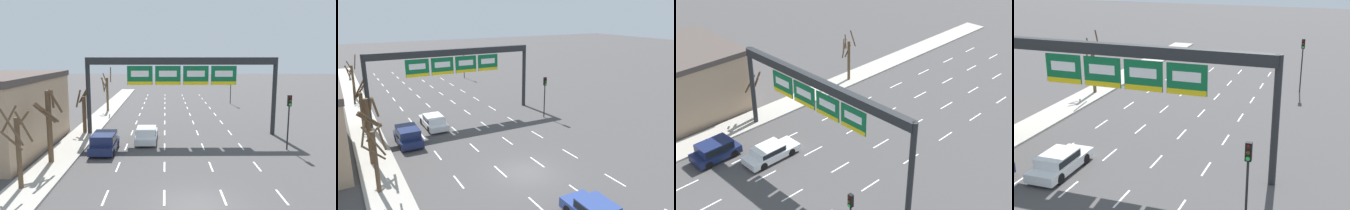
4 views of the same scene
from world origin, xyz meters
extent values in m
cube|color=white|center=(-4.95, 6.00, 0.01)|extent=(0.12, 2.00, 0.01)
cube|color=white|center=(-4.95, 11.00, 0.01)|extent=(0.12, 2.00, 0.01)
cube|color=white|center=(-4.95, 16.00, 0.01)|extent=(0.12, 2.00, 0.01)
cube|color=white|center=(-4.95, 21.00, 0.01)|extent=(0.12, 2.00, 0.01)
cube|color=white|center=(-4.95, 26.00, 0.01)|extent=(0.12, 2.00, 0.01)
cube|color=white|center=(-4.95, 31.00, 0.01)|extent=(0.12, 2.00, 0.01)
cube|color=white|center=(-4.95, 36.00, 0.01)|extent=(0.12, 2.00, 0.01)
cube|color=white|center=(-4.95, 41.00, 0.01)|extent=(0.12, 2.00, 0.01)
cube|color=white|center=(-4.95, 46.00, 0.01)|extent=(0.12, 2.00, 0.01)
cube|color=white|center=(-1.65, 6.00, 0.01)|extent=(0.12, 2.00, 0.01)
cube|color=white|center=(-1.65, 11.00, 0.01)|extent=(0.12, 2.00, 0.01)
cube|color=white|center=(-1.65, 16.00, 0.01)|extent=(0.12, 2.00, 0.01)
cube|color=white|center=(-1.65, 21.00, 0.01)|extent=(0.12, 2.00, 0.01)
cube|color=white|center=(-1.65, 26.00, 0.01)|extent=(0.12, 2.00, 0.01)
cube|color=white|center=(-1.65, 31.00, 0.01)|extent=(0.12, 2.00, 0.01)
cube|color=white|center=(-1.65, 36.00, 0.01)|extent=(0.12, 2.00, 0.01)
cube|color=white|center=(-1.65, 41.00, 0.01)|extent=(0.12, 2.00, 0.01)
cube|color=white|center=(-1.65, 46.00, 0.01)|extent=(0.12, 2.00, 0.01)
cube|color=white|center=(1.65, 11.00, 0.01)|extent=(0.12, 2.00, 0.01)
cube|color=white|center=(1.65, 16.00, 0.01)|extent=(0.12, 2.00, 0.01)
cube|color=white|center=(1.65, 21.00, 0.01)|extent=(0.12, 2.00, 0.01)
cube|color=white|center=(1.65, 26.00, 0.01)|extent=(0.12, 2.00, 0.01)
cube|color=white|center=(1.65, 31.00, 0.01)|extent=(0.12, 2.00, 0.01)
cube|color=white|center=(1.65, 36.00, 0.01)|extent=(0.12, 2.00, 0.01)
cube|color=white|center=(1.65, 41.00, 0.01)|extent=(0.12, 2.00, 0.01)
cube|color=white|center=(4.95, 16.00, 0.01)|extent=(0.12, 2.00, 0.01)
cube|color=white|center=(4.95, 21.00, 0.01)|extent=(0.12, 2.00, 0.01)
cube|color=white|center=(4.95, 26.00, 0.01)|extent=(0.12, 2.00, 0.01)
cube|color=white|center=(4.95, 31.00, 0.01)|extent=(0.12, 2.00, 0.01)
cube|color=white|center=(4.95, 36.00, 0.01)|extent=(0.12, 2.00, 0.01)
cylinder|color=#232628|center=(-9.05, 15.36, 3.79)|extent=(0.43, 0.43, 7.57)
cylinder|color=#232628|center=(9.05, 15.36, 3.79)|extent=(0.43, 0.43, 7.57)
cube|color=#232628|center=(0.00, 15.36, 7.22)|extent=(18.10, 0.60, 0.70)
cube|color=#0C6033|center=(-4.01, 15.02, 5.86)|extent=(2.42, 0.08, 1.81)
cube|color=white|center=(-4.01, 14.98, 6.03)|extent=(1.69, 0.02, 0.58)
cube|color=yellow|center=(-4.01, 14.98, 5.12)|extent=(2.37, 0.02, 0.33)
cube|color=#0C6033|center=(-1.34, 15.02, 5.86)|extent=(2.42, 0.08, 1.81)
cube|color=white|center=(-1.34, 14.98, 6.03)|extent=(1.69, 0.02, 0.58)
cube|color=yellow|center=(-1.34, 14.98, 5.12)|extent=(2.37, 0.02, 0.33)
cube|color=#0C6033|center=(1.34, 15.02, 5.86)|extent=(2.42, 0.08, 1.81)
cube|color=white|center=(1.34, 14.98, 6.03)|extent=(1.69, 0.02, 0.58)
cube|color=yellow|center=(1.34, 14.98, 5.12)|extent=(2.37, 0.02, 0.33)
cube|color=#0C6033|center=(4.01, 15.02, 5.86)|extent=(2.42, 0.08, 1.81)
cube|color=white|center=(4.01, 14.98, 6.03)|extent=(1.69, 0.02, 0.58)
cube|color=yellow|center=(4.01, 14.98, 5.12)|extent=(2.37, 0.02, 0.33)
cube|color=#19234C|center=(-6.54, 9.57, 0.52)|extent=(1.91, 3.95, 0.63)
cube|color=#19234C|center=(-6.54, 9.53, 1.21)|extent=(1.76, 2.76, 0.75)
cube|color=black|center=(-6.54, 9.53, 1.21)|extent=(1.79, 2.54, 0.54)
cylinder|color=black|center=(-7.41, 10.75, 0.33)|extent=(0.22, 0.66, 0.66)
cylinder|color=black|center=(-5.68, 10.75, 0.33)|extent=(0.22, 0.66, 0.66)
cylinder|color=black|center=(-7.41, 8.38, 0.33)|extent=(0.22, 0.66, 0.66)
cylinder|color=black|center=(-5.68, 8.38, 0.33)|extent=(0.22, 0.66, 0.66)
cube|color=silver|center=(-3.30, 12.85, 0.48)|extent=(1.85, 4.78, 0.56)
cube|color=silver|center=(-3.30, 12.57, 1.03)|extent=(1.71, 2.49, 0.55)
cube|color=black|center=(-3.30, 12.57, 1.03)|extent=(1.74, 2.29, 0.40)
cylinder|color=black|center=(-4.14, 14.29, 0.33)|extent=(0.22, 0.66, 0.66)
cylinder|color=black|center=(-2.46, 14.29, 0.33)|extent=(0.22, 0.66, 0.66)
cylinder|color=black|center=(-4.14, 11.42, 0.33)|extent=(0.22, 0.66, 0.66)
cylinder|color=black|center=(-2.46, 11.42, 0.33)|extent=(0.22, 0.66, 0.66)
cube|color=black|center=(8.57, 10.12, 4.13)|extent=(0.30, 0.24, 0.90)
sphere|color=#3D0E0C|center=(8.57, 9.99, 4.43)|extent=(0.20, 0.20, 0.20)
sphere|color=#412F0C|center=(8.57, 9.99, 4.13)|extent=(0.20, 0.20, 0.20)
sphere|color=green|center=(8.57, 9.99, 3.83)|extent=(0.20, 0.20, 0.20)
cylinder|color=brown|center=(-9.50, 28.22, 2.40)|extent=(0.31, 0.31, 4.50)
cylinder|color=brown|center=(-9.93, 27.84, 4.06)|extent=(0.92, 1.02, 1.26)
cylinder|color=brown|center=(-9.79, 28.34, 3.40)|extent=(0.41, 0.75, 1.39)
cylinder|color=brown|center=(-9.73, 27.93, 4.60)|extent=(0.75, 0.64, 1.39)
cylinder|color=brown|center=(-9.01, 28.32, 5.06)|extent=(0.37, 1.13, 2.13)
cylinder|color=brown|center=(-10.00, 28.00, 3.73)|extent=(0.62, 1.16, 1.86)
cylinder|color=brown|center=(-9.63, 15.75, 1.95)|extent=(0.38, 0.38, 3.59)
cylinder|color=brown|center=(-10.17, 15.82, 3.53)|extent=(0.32, 1.25, 1.62)
cylinder|color=brown|center=(-9.65, 16.31, 4.01)|extent=(1.27, 0.23, 1.99)
cylinder|color=brown|center=(-9.58, 16.15, 3.80)|extent=(0.96, 0.27, 1.29)
camera|label=1|loc=(-1.59, -16.22, 7.98)|focal=35.00mm
camera|label=2|loc=(-11.74, -18.69, 11.67)|focal=35.00mm
camera|label=3|loc=(23.82, -5.55, 22.38)|focal=50.00mm
camera|label=4|loc=(12.02, -9.17, 12.64)|focal=50.00mm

